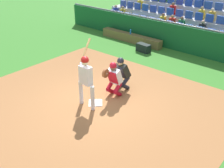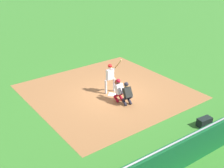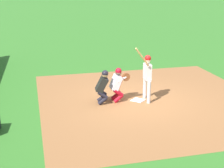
# 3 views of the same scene
# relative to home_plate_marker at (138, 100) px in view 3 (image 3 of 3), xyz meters

# --- Properties ---
(ground_plane) EXTENTS (160.00, 160.00, 0.00)m
(ground_plane) POSITION_rel_home_plate_marker_xyz_m (0.00, 0.00, -0.02)
(ground_plane) COLOR #367928
(infield_dirt_patch) EXTENTS (8.71, 8.56, 0.01)m
(infield_dirt_patch) POSITION_rel_home_plate_marker_xyz_m (0.00, 0.50, -0.01)
(infield_dirt_patch) COLOR #9D653A
(infield_dirt_patch) RESTS_ON ground_plane
(home_plate_marker) EXTENTS (0.62, 0.62, 0.02)m
(home_plate_marker) POSITION_rel_home_plate_marker_xyz_m (0.00, 0.00, 0.00)
(home_plate_marker) COLOR white
(home_plate_marker) RESTS_ON infield_dirt_patch
(batter_at_plate) EXTENTS (0.73, 0.72, 2.11)m
(batter_at_plate) POSITION_rel_home_plate_marker_xyz_m (0.08, 0.30, 1.07)
(batter_at_plate) COLOR silver
(batter_at_plate) RESTS_ON ground_plane
(catcher_crouching) EXTENTS (0.49, 0.74, 1.30)m
(catcher_crouching) POSITION_rel_home_plate_marker_xyz_m (-0.12, -0.77, 0.71)
(catcher_crouching) COLOR #B00F20
(catcher_crouching) RESTS_ON ground_plane
(home_plate_umpire) EXTENTS (0.49, 0.51, 1.27)m
(home_plate_umpire) POSITION_rel_home_plate_marker_xyz_m (-0.00, -1.35, 0.68)
(home_plate_umpire) COLOR black
(home_plate_umpire) RESTS_ON ground_plane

